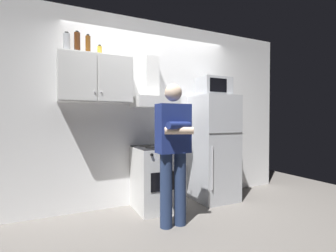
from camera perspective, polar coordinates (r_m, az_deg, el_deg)
ground_plane at (r=3.44m, az=-0.00°, el=-19.53°), size 7.00×7.00×0.00m
back_wall_tiled at (r=3.77m, az=-3.92°, el=3.24°), size 4.80×0.10×2.70m
upper_cabinet at (r=3.36m, az=-16.31°, el=10.27°), size 0.90×0.37×0.60m
stove_oven at (r=3.51m, az=-2.53°, el=-11.71°), size 0.60×0.62×0.87m
range_hood at (r=3.56m, az=-3.35°, el=7.35°), size 0.60×0.44×0.75m
refrigerator at (r=3.91m, az=10.44°, el=-4.92°), size 0.60×0.62×1.60m
microwave at (r=3.94m, az=10.33°, el=8.83°), size 0.48×0.37×0.28m
person_standing at (r=2.87m, az=1.25°, el=-5.16°), size 0.38×0.33×1.64m
cooking_pot at (r=3.38m, az=0.28°, el=-3.57°), size 0.30×0.20×0.12m
bottle_canister_steel at (r=3.40m, az=-22.19°, el=17.27°), size 0.08×0.08×0.24m
bottle_rum_dark at (r=3.47m, az=-20.08°, el=17.36°), size 0.07×0.07×0.29m
bottle_spice_jar at (r=3.45m, az=-15.39°, el=16.24°), size 0.06×0.06×0.14m
bottle_beer_brown at (r=3.43m, az=-17.85°, el=17.24°), size 0.06×0.06×0.25m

